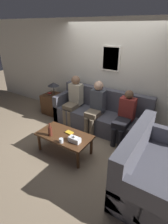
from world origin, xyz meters
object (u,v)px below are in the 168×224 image
at_px(person_middle, 96,105).
at_px(person_left, 74,98).
at_px(couch_main, 101,115).
at_px(couch_side, 148,168).
at_px(person_right, 125,115).
at_px(coffee_table, 64,137).
at_px(drinking_glass, 61,141).
at_px(wine_bottle, 50,131).

bearing_deg(person_middle, person_left, 174.80).
height_order(couch_main, couch_side, same).
relative_size(couch_side, person_right, 1.41).
xyz_separation_m(couch_main, coffee_table, (-0.14, -1.32, 0.03)).
distance_m(couch_side, coffee_table, 1.66).
relative_size(couch_main, drinking_glass, 27.53).
bearing_deg(couch_side, wine_bottle, 97.40).
height_order(wine_bottle, person_left, person_left).
xyz_separation_m(couch_main, person_left, (-0.76, -0.13, 0.36)).
height_order(couch_side, wine_bottle, couch_side).
bearing_deg(couch_side, drinking_glass, 101.42).
height_order(couch_side, coffee_table, couch_side).
bearing_deg(person_right, couch_side, -51.22).
distance_m(couch_main, person_middle, 0.40).
bearing_deg(person_left, wine_bottle, -73.71).
bearing_deg(person_middle, couch_side, -34.00).
distance_m(couch_side, person_right, 1.33).
height_order(wine_bottle, person_right, person_right).
relative_size(couch_side, coffee_table, 1.48).
distance_m(couch_side, person_left, 2.56).
xyz_separation_m(couch_side, wine_bottle, (-1.88, -0.24, 0.20)).
bearing_deg(couch_main, person_right, -18.31).
xyz_separation_m(couch_main, wine_bottle, (-0.36, -1.49, 0.20)).
bearing_deg(person_middle, person_right, -3.23).
height_order(couch_main, person_right, person_right).
bearing_deg(couch_main, couch_side, -39.38).
height_order(couch_main, coffee_table, couch_main).
distance_m(person_left, person_right, 1.47).
relative_size(couch_main, person_left, 1.92).
distance_m(couch_main, drinking_glass, 1.56).
bearing_deg(couch_main, person_left, -170.55).
distance_m(couch_main, couch_side, 1.97).
distance_m(drinking_glass, person_middle, 1.39).
bearing_deg(drinking_glass, person_right, 61.20).
distance_m(coffee_table, drinking_glass, 0.28).
bearing_deg(wine_bottle, person_left, 106.29).
relative_size(coffee_table, drinking_glass, 12.67).
height_order(coffee_table, wine_bottle, wine_bottle).
distance_m(wine_bottle, person_middle, 1.35).
xyz_separation_m(person_middle, person_right, (0.75, -0.04, -0.06)).
bearing_deg(person_right, coffee_table, -127.93).
bearing_deg(person_middle, wine_bottle, -103.45).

